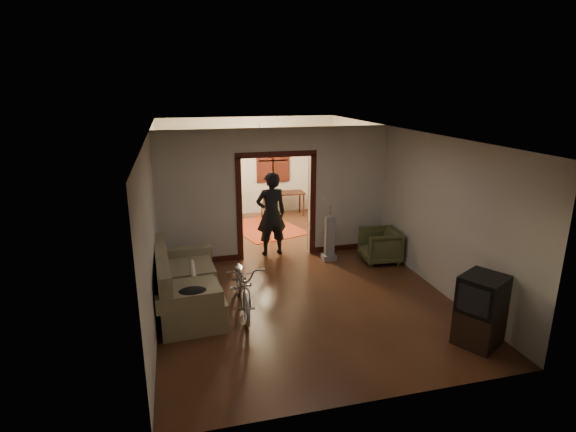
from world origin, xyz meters
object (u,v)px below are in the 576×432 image
object	(u,v)px
person	(271,214)
locker	(202,189)
sofa	(188,279)
desk	(288,204)
armchair	(380,246)
bicycle	(243,284)

from	to	relation	value
person	locker	bearing A→B (deg)	-74.35
sofa	desk	distance (m)	5.83
sofa	armchair	bearing A→B (deg)	11.18
sofa	person	size ratio (longest dim) A/B	1.17
sofa	person	world-z (taller)	person
sofa	bicycle	distance (m)	0.95
person	armchair	bearing A→B (deg)	149.04
sofa	locker	size ratio (longest dim) A/B	1.25
bicycle	desk	bearing A→B (deg)	70.43
person	desk	size ratio (longest dim) A/B	2.03
armchair	person	size ratio (longest dim) A/B	0.42
locker	bicycle	bearing A→B (deg)	-69.71
armchair	person	world-z (taller)	person
locker	desk	world-z (taller)	locker
armchair	locker	size ratio (longest dim) A/B	0.45
armchair	locker	distance (m)	5.40
sofa	locker	distance (m)	5.27
bicycle	armchair	world-z (taller)	bicycle
bicycle	person	bearing A→B (deg)	69.46
sofa	armchair	world-z (taller)	sofa
locker	desk	bearing A→B (deg)	11.96
sofa	desk	xyz separation A→B (m)	(3.02, 4.98, -0.16)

